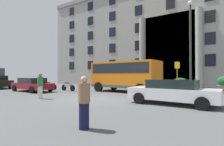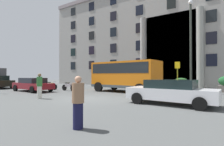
{
  "view_description": "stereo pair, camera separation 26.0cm",
  "coord_description": "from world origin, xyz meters",
  "views": [
    {
      "loc": [
        7.55,
        -8.83,
        1.6
      ],
      "look_at": [
        -1.42,
        5.13,
        1.78
      ],
      "focal_mm": 27.74,
      "sensor_mm": 36.0,
      "label": 1
    },
    {
      "loc": [
        7.76,
        -8.68,
        1.6
      ],
      "look_at": [
        -1.42,
        5.13,
        1.78
      ],
      "focal_mm": 27.74,
      "sensor_mm": 36.0,
      "label": 2
    }
  ],
  "objects": [
    {
      "name": "motorcycle_near_kerb",
      "position": [
        -5.51,
        3.33,
        0.45
      ],
      "size": [
        1.92,
        0.55,
        0.89
      ],
      "rotation": [
        0.0,
        0.0,
        -0.07
      ],
      "color": "black",
      "rests_on": "ground_plane"
    },
    {
      "name": "pedestrian_woman_with_bag",
      "position": [
        -2.74,
        -1.7,
        0.85
      ],
      "size": [
        0.36,
        0.36,
        1.69
      ],
      "rotation": [
        0.0,
        0.0,
        5.92
      ],
      "color": "beige",
      "rests_on": "ground_plane"
    },
    {
      "name": "hedge_planter_entrance_right",
      "position": [
        -6.63,
        10.7,
        0.76
      ],
      "size": [
        1.93,
        0.83,
        1.57
      ],
      "color": "gray",
      "rests_on": "ground_plane"
    },
    {
      "name": "orange_minibus",
      "position": [
        -0.18,
        5.5,
        1.68
      ],
      "size": [
        6.53,
        3.15,
        2.81
      ],
      "rotation": [
        0.0,
        0.0,
        -0.07
      ],
      "color": "orange",
      "rests_on": "ground_plane"
    },
    {
      "name": "pedestrian_child_trailing",
      "position": [
        4.09,
        -4.97,
        0.78
      ],
      "size": [
        0.36,
        0.36,
        1.56
      ],
      "rotation": [
        0.0,
        0.0,
        2.07
      ],
      "color": "#151637",
      "rests_on": "ground_plane"
    },
    {
      "name": "ground_plane",
      "position": [
        0.0,
        0.0,
        -0.06
      ],
      "size": [
        80.0,
        64.0,
        0.12
      ],
      "primitive_type": "cube",
      "color": "#505252"
    },
    {
      "name": "motorcycle_far_end",
      "position": [
        -8.34,
        3.22,
        0.46
      ],
      "size": [
        2.08,
        0.55,
        0.89
      ],
      "rotation": [
        0.0,
        0.0,
        0.13
      ],
      "color": "black",
      "rests_on": "ground_plane"
    },
    {
      "name": "office_building_facade",
      "position": [
        0.01,
        17.47,
        7.3
      ],
      "size": [
        37.32,
        9.63,
        14.6
      ],
      "color": "#999690",
      "rests_on": "ground_plane"
    },
    {
      "name": "parked_compact_extra",
      "position": [
        -7.9,
        1.01,
        0.68
      ],
      "size": [
        4.68,
        2.2,
        1.31
      ],
      "rotation": [
        0.0,
        0.0,
        -0.05
      ],
      "color": "maroon",
      "rests_on": "ground_plane"
    },
    {
      "name": "lamppost_plaza_centre",
      "position": [
        5.18,
        7.6,
        4.7
      ],
      "size": [
        0.4,
        0.4,
        8.12
      ],
      "color": "#333931",
      "rests_on": "ground_plane"
    },
    {
      "name": "parked_coupe_end",
      "position": [
        5.24,
        0.85,
        0.7
      ],
      "size": [
        4.63,
        2.16,
        1.34
      ],
      "rotation": [
        0.0,
        0.0,
        -0.04
      ],
      "color": "white",
      "rests_on": "ground_plane"
    },
    {
      "name": "scooter_by_planter",
      "position": [
        6.08,
        3.43,
        0.46
      ],
      "size": [
        1.95,
        0.58,
        0.89
      ],
      "rotation": [
        0.0,
        0.0,
        0.16
      ],
      "color": "black",
      "rests_on": "ground_plane"
    },
    {
      "name": "bus_stop_sign",
      "position": [
        4.05,
        7.63,
        1.72
      ],
      "size": [
        0.44,
        0.08,
        2.79
      ],
      "color": "#999A1F",
      "rests_on": "ground_plane"
    },
    {
      "name": "hedge_planter_far_west",
      "position": [
        3.73,
        10.6,
        0.62
      ],
      "size": [
        1.6,
        0.71,
        1.28
      ],
      "color": "gray",
      "rests_on": "ground_plane"
    }
  ]
}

